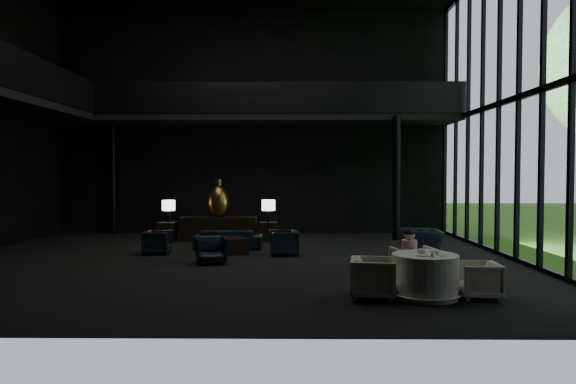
{
  "coord_description": "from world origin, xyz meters",
  "views": [
    {
      "loc": [
        1.49,
        -12.57,
        2.15
      ],
      "look_at": [
        1.34,
        0.5,
        1.68
      ],
      "focal_mm": 32.0,
      "sensor_mm": 36.0,
      "label": 1
    }
  ],
  "objects_px": {
    "coffee_table": "(227,245)",
    "bronze_urn": "(218,201)",
    "dining_table": "(425,278)",
    "dining_chair_north": "(414,263)",
    "table_lamp_left": "(169,206)",
    "lounge_armchair_south": "(211,250)",
    "console": "(218,229)",
    "child": "(409,246)",
    "dining_chair_east": "(479,281)",
    "side_table_right": "(268,232)",
    "side_table_left": "(167,232)",
    "sofa": "(228,237)",
    "lounge_armchair_east": "(284,242)",
    "dining_chair_west": "(373,276)",
    "window_armchair": "(421,239)",
    "lounge_armchair_west": "(157,243)",
    "table_lamp_right": "(268,206)"
  },
  "relations": [
    {
      "from": "coffee_table",
      "to": "bronze_urn",
      "type": "bearing_deg",
      "value": 103.03
    },
    {
      "from": "dining_table",
      "to": "dining_chair_north",
      "type": "xyz_separation_m",
      "value": [
        0.07,
        1.07,
        0.08
      ]
    },
    {
      "from": "table_lamp_left",
      "to": "bronze_urn",
      "type": "bearing_deg",
      "value": -0.81
    },
    {
      "from": "coffee_table",
      "to": "dining_table",
      "type": "bearing_deg",
      "value": -49.95
    },
    {
      "from": "lounge_armchair_south",
      "to": "dining_table",
      "type": "height_order",
      "value": "dining_table"
    },
    {
      "from": "console",
      "to": "child",
      "type": "bearing_deg",
      "value": -54.69
    },
    {
      "from": "dining_table",
      "to": "bronze_urn",
      "type": "bearing_deg",
      "value": 122.23
    },
    {
      "from": "bronze_urn",
      "to": "dining_chair_east",
      "type": "xyz_separation_m",
      "value": [
        5.59,
        -7.47,
        -0.97
      ]
    },
    {
      "from": "side_table_right",
      "to": "side_table_left",
      "type": "bearing_deg",
      "value": -179.08
    },
    {
      "from": "dining_chair_north",
      "to": "child",
      "type": "xyz_separation_m",
      "value": [
        -0.15,
        -0.18,
        0.36
      ]
    },
    {
      "from": "bronze_urn",
      "to": "table_lamp_left",
      "type": "distance_m",
      "value": 1.61
    },
    {
      "from": "console",
      "to": "child",
      "type": "relative_size",
      "value": 3.7
    },
    {
      "from": "sofa",
      "to": "dining_chair_north",
      "type": "height_order",
      "value": "dining_chair_north"
    },
    {
      "from": "dining_chair_north",
      "to": "table_lamp_left",
      "type": "bearing_deg",
      "value": -55.15
    },
    {
      "from": "table_lamp_left",
      "to": "sofa",
      "type": "height_order",
      "value": "table_lamp_left"
    },
    {
      "from": "lounge_armchair_south",
      "to": "dining_table",
      "type": "bearing_deg",
      "value": -51.43
    },
    {
      "from": "console",
      "to": "lounge_armchair_east",
      "type": "height_order",
      "value": "console"
    },
    {
      "from": "lounge_armchair_east",
      "to": "lounge_armchair_south",
      "type": "height_order",
      "value": "lounge_armchair_east"
    },
    {
      "from": "dining_chair_west",
      "to": "dining_chair_north",
      "type": "bearing_deg",
      "value": -32.11
    },
    {
      "from": "sofa",
      "to": "coffee_table",
      "type": "distance_m",
      "value": 0.83
    },
    {
      "from": "table_lamp_left",
      "to": "side_table_right",
      "type": "bearing_deg",
      "value": -2.35
    },
    {
      "from": "bronze_urn",
      "to": "dining_chair_north",
      "type": "bearing_deg",
      "value": -53.21
    },
    {
      "from": "dining_chair_north",
      "to": "dining_chair_east",
      "type": "relative_size",
      "value": 1.35
    },
    {
      "from": "lounge_armchair_south",
      "to": "window_armchair",
      "type": "bearing_deg",
      "value": -2.12
    },
    {
      "from": "dining_chair_north",
      "to": "child",
      "type": "relative_size",
      "value": 1.26
    },
    {
      "from": "coffee_table",
      "to": "dining_chair_west",
      "type": "bearing_deg",
      "value": -57.2
    },
    {
      "from": "sofa",
      "to": "lounge_armchair_east",
      "type": "distance_m",
      "value": 1.97
    },
    {
      "from": "side_table_left",
      "to": "child",
      "type": "height_order",
      "value": "child"
    },
    {
      "from": "lounge_armchair_south",
      "to": "coffee_table",
      "type": "bearing_deg",
      "value": 70.39
    },
    {
      "from": "dining_table",
      "to": "dining_chair_west",
      "type": "relative_size",
      "value": 1.69
    },
    {
      "from": "lounge_armchair_east",
      "to": "lounge_armchair_west",
      "type": "bearing_deg",
      "value": -99.78
    },
    {
      "from": "sofa",
      "to": "dining_chair_north",
      "type": "distance_m",
      "value": 6.24
    },
    {
      "from": "bronze_urn",
      "to": "child",
      "type": "bearing_deg",
      "value": -54.84
    },
    {
      "from": "table_lamp_left",
      "to": "dining_chair_east",
      "type": "xyz_separation_m",
      "value": [
        7.19,
        -7.49,
        -0.8
      ]
    },
    {
      "from": "console",
      "to": "window_armchair",
      "type": "distance_m",
      "value": 6.45
    },
    {
      "from": "lounge_armchair_south",
      "to": "dining_chair_north",
      "type": "bearing_deg",
      "value": -40.87
    },
    {
      "from": "side_table_left",
      "to": "sofa",
      "type": "distance_m",
      "value": 2.66
    },
    {
      "from": "table_lamp_left",
      "to": "dining_chair_east",
      "type": "distance_m",
      "value": 10.41
    },
    {
      "from": "bronze_urn",
      "to": "side_table_right",
      "type": "xyz_separation_m",
      "value": [
        1.6,
        -0.11,
        -0.97
      ]
    },
    {
      "from": "side_table_left",
      "to": "sofa",
      "type": "height_order",
      "value": "sofa"
    },
    {
      "from": "dining_table",
      "to": "dining_chair_east",
      "type": "height_order",
      "value": "dining_table"
    },
    {
      "from": "child",
      "to": "side_table_right",
      "type": "bearing_deg",
      "value": -64.96
    },
    {
      "from": "console",
      "to": "dining_chair_east",
      "type": "height_order",
      "value": "console"
    },
    {
      "from": "side_table_left",
      "to": "table_lamp_right",
      "type": "distance_m",
      "value": 3.3
    },
    {
      "from": "side_table_right",
      "to": "lounge_armchair_south",
      "type": "height_order",
      "value": "lounge_armchair_south"
    },
    {
      "from": "dining_chair_north",
      "to": "dining_table",
      "type": "bearing_deg",
      "value": 76.08
    },
    {
      "from": "console",
      "to": "child",
      "type": "xyz_separation_m",
      "value": [
        4.6,
        -6.5,
        0.39
      ]
    },
    {
      "from": "bronze_urn",
      "to": "side_table_right",
      "type": "height_order",
      "value": "bronze_urn"
    },
    {
      "from": "bronze_urn",
      "to": "lounge_armchair_east",
      "type": "bearing_deg",
      "value": -53.33
    },
    {
      "from": "side_table_right",
      "to": "sofa",
      "type": "height_order",
      "value": "sofa"
    }
  ]
}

